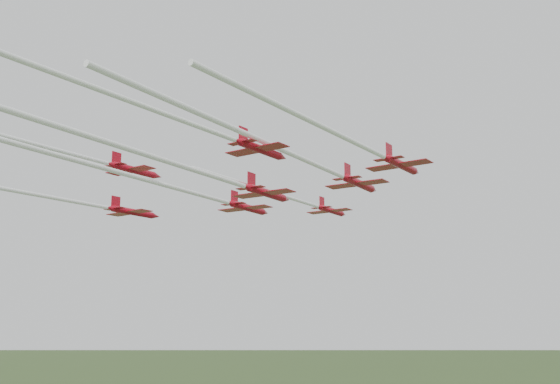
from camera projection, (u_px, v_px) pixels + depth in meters
The scene contains 8 objects.
jet_lead at pixel (305, 203), 106.27m from camera, with size 8.30×44.04×2.48m.
jet_row2_left at pixel (179, 189), 92.52m from camera, with size 9.60×69.54×2.88m.
jet_row2_right at pixel (314, 164), 84.49m from camera, with size 9.61×60.37×2.89m.
jet_row3_left at pixel (51, 197), 93.22m from camera, with size 9.03×61.61×2.67m.
jet_row3_mid at pixel (215, 177), 83.73m from camera, with size 9.76×56.43×2.94m.
jet_row3_right at pixel (366, 148), 72.76m from camera, with size 8.49×45.30×2.52m.
jet_row4_left at pixel (21, 140), 74.36m from camera, with size 8.00×64.27×2.38m.
jet_row4_right at pixel (192, 124), 65.43m from camera, with size 8.11×50.13×2.41m.
Camera 1 is at (46.36, -84.93, 41.10)m, focal length 40.00 mm.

